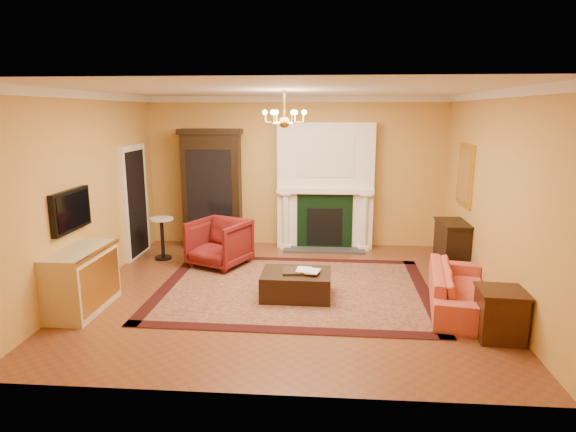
# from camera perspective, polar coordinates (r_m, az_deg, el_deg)

# --- Properties ---
(floor) EXTENTS (6.00, 5.50, 0.02)m
(floor) POSITION_cam_1_polar(r_m,az_deg,el_deg) (7.47, -0.40, -9.02)
(floor) COLOR brown
(floor) RESTS_ON ground
(ceiling) EXTENTS (6.00, 5.50, 0.02)m
(ceiling) POSITION_cam_1_polar(r_m,az_deg,el_deg) (6.96, -0.43, 14.82)
(ceiling) COLOR silver
(ceiling) RESTS_ON wall_back
(wall_back) EXTENTS (6.00, 0.02, 3.00)m
(wall_back) POSITION_cam_1_polar(r_m,az_deg,el_deg) (9.78, 0.92, 5.23)
(wall_back) COLOR #C79347
(wall_back) RESTS_ON floor
(wall_front) EXTENTS (6.00, 0.02, 3.00)m
(wall_front) POSITION_cam_1_polar(r_m,az_deg,el_deg) (4.38, -3.39, -3.68)
(wall_front) COLOR #C79347
(wall_front) RESTS_ON floor
(wall_left) EXTENTS (0.02, 5.50, 3.00)m
(wall_left) POSITION_cam_1_polar(r_m,az_deg,el_deg) (7.90, -22.77, 2.56)
(wall_left) COLOR #C79347
(wall_left) RESTS_ON floor
(wall_right) EXTENTS (0.02, 5.50, 3.00)m
(wall_right) POSITION_cam_1_polar(r_m,az_deg,el_deg) (7.45, 23.36, 1.98)
(wall_right) COLOR #C79347
(wall_right) RESTS_ON floor
(fireplace) EXTENTS (1.90, 0.70, 2.50)m
(fireplace) POSITION_cam_1_polar(r_m,az_deg,el_deg) (9.62, 4.42, 3.23)
(fireplace) COLOR white
(fireplace) RESTS_ON wall_back
(crown_molding) EXTENTS (6.00, 5.50, 0.12)m
(crown_molding) POSITION_cam_1_polar(r_m,az_deg,el_deg) (7.91, 0.16, 14.01)
(crown_molding) COLOR silver
(crown_molding) RESTS_ON ceiling
(doorway) EXTENTS (0.08, 1.05, 2.10)m
(doorway) POSITION_cam_1_polar(r_m,az_deg,el_deg) (9.47, -17.64, 1.63)
(doorway) COLOR silver
(doorway) RESTS_ON wall_left
(tv_panel) EXTENTS (0.09, 0.95, 0.58)m
(tv_panel) POSITION_cam_1_polar(r_m,az_deg,el_deg) (7.37, -24.31, 0.61)
(tv_panel) COLOR black
(tv_panel) RESTS_ON wall_left
(gilt_mirror) EXTENTS (0.06, 0.76, 1.05)m
(gilt_mirror) POSITION_cam_1_polar(r_m,az_deg,el_deg) (8.73, 20.25, 4.61)
(gilt_mirror) COLOR gold
(gilt_mirror) RESTS_ON wall_right
(chandelier) EXTENTS (0.63, 0.55, 0.53)m
(chandelier) POSITION_cam_1_polar(r_m,az_deg,el_deg) (6.96, -0.43, 11.51)
(chandelier) COLOR gold
(chandelier) RESTS_ON ceiling
(oriental_rug) EXTENTS (4.22, 3.19, 0.02)m
(oriental_rug) POSITION_cam_1_polar(r_m,az_deg,el_deg) (7.57, 0.70, -8.58)
(oriental_rug) COLOR #450E14
(oriental_rug) RESTS_ON floor
(china_cabinet) EXTENTS (1.16, 0.58, 2.27)m
(china_cabinet) POSITION_cam_1_polar(r_m,az_deg,el_deg) (9.81, -8.94, 2.93)
(china_cabinet) COLOR black
(china_cabinet) RESTS_ON floor
(wingback_armchair) EXTENTS (1.16, 1.14, 0.92)m
(wingback_armchair) POSITION_cam_1_polar(r_m,az_deg,el_deg) (8.61, -8.16, -2.93)
(wingback_armchair) COLOR maroon
(wingback_armchair) RESTS_ON floor
(pedestal_table) EXTENTS (0.44, 0.44, 0.78)m
(pedestal_table) POSITION_cam_1_polar(r_m,az_deg,el_deg) (9.22, -14.68, -2.23)
(pedestal_table) COLOR black
(pedestal_table) RESTS_ON floor
(commode) EXTENTS (0.57, 1.18, 0.87)m
(commode) POSITION_cam_1_polar(r_m,az_deg,el_deg) (7.24, -23.28, -6.99)
(commode) COLOR beige
(commode) RESTS_ON floor
(coral_sofa) EXTENTS (0.89, 2.00, 0.76)m
(coral_sofa) POSITION_cam_1_polar(r_m,az_deg,el_deg) (7.17, 19.67, -7.39)
(coral_sofa) COLOR #C6483E
(coral_sofa) RESTS_ON floor
(end_table) EXTENTS (0.54, 0.54, 0.59)m
(end_table) POSITION_cam_1_polar(r_m,az_deg,el_deg) (6.45, 23.83, -10.74)
(end_table) COLOR #34180E
(end_table) RESTS_ON floor
(console_table) EXTENTS (0.47, 0.78, 0.85)m
(console_table) POSITION_cam_1_polar(r_m,az_deg,el_deg) (8.70, 18.87, -3.58)
(console_table) COLOR black
(console_table) RESTS_ON floor
(leather_ottoman) EXTENTS (1.02, 0.75, 0.38)m
(leather_ottoman) POSITION_cam_1_polar(r_m,az_deg,el_deg) (7.17, 0.98, -8.10)
(leather_ottoman) COLOR black
(leather_ottoman) RESTS_ON oriental_rug
(ottoman_tray) EXTENTS (0.49, 0.40, 0.03)m
(ottoman_tray) POSITION_cam_1_polar(r_m,az_deg,el_deg) (7.11, 1.23, -6.53)
(ottoman_tray) COLOR black
(ottoman_tray) RESTS_ON leather_ottoman
(book_a) EXTENTS (0.21, 0.05, 0.28)m
(book_a) POSITION_cam_1_polar(r_m,az_deg,el_deg) (7.04, 1.01, -5.41)
(book_a) COLOR gray
(book_a) RESTS_ON ottoman_tray
(book_b) EXTENTS (0.20, 0.06, 0.27)m
(book_b) POSITION_cam_1_polar(r_m,az_deg,el_deg) (7.01, 2.15, -5.53)
(book_b) COLOR gray
(book_b) RESTS_ON ottoman_tray
(topiary_left) EXTENTS (0.18, 0.18, 0.48)m
(topiary_left) POSITION_cam_1_polar(r_m,az_deg,el_deg) (9.55, 1.28, 5.00)
(topiary_left) COLOR gray
(topiary_left) RESTS_ON fireplace
(topiary_right) EXTENTS (0.16, 0.16, 0.43)m
(topiary_right) POSITION_cam_1_polar(r_m,az_deg,el_deg) (9.57, 8.79, 4.74)
(topiary_right) COLOR gray
(topiary_right) RESTS_ON fireplace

